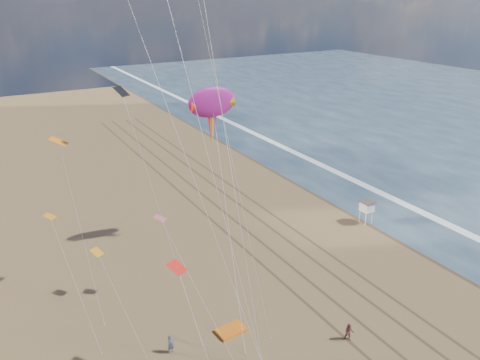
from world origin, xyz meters
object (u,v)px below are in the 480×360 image
Objects in this scene: show_kite at (212,103)px; kite_flyer_a at (171,344)px; lifeguard_stand at (367,207)px; grounded_kite at (231,330)px; kite_flyer_b at (349,332)px.

show_kite is 14.75× the size of kite_flyer_a.
lifeguard_stand is 25.51m from grounded_kite.
show_kite is 25.22m from kite_flyer_b.
grounded_kite is (-23.73, -9.15, -2.06)m from lifeguard_stand.
kite_flyer_b reaches higher than grounded_kite.
grounded_kite is 5.27m from kite_flyer_a.
kite_flyer_b is (7.79, -5.62, 0.65)m from grounded_kite.
lifeguard_stand is at bearing 16.07° from grounded_kite.
kite_flyer_b is at bearing -40.84° from grounded_kite.
lifeguard_stand is 1.20× the size of grounded_kite.
show_kite reaches higher than grounded_kite.
kite_flyer_a is at bearing 173.10° from grounded_kite.
lifeguard_stand reaches higher than kite_flyer_b.
show_kite is at bearing 136.71° from kite_flyer_b.
grounded_kite is 0.10× the size of show_kite.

